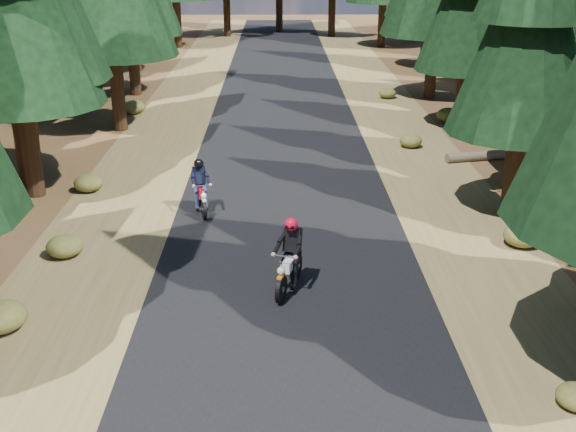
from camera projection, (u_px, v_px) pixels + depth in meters
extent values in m
plane|color=#4C311B|center=(289.00, 289.00, 15.37)|extent=(120.00, 120.00, 0.00)
cube|color=black|center=(286.00, 208.00, 20.03)|extent=(6.00, 100.00, 0.01)
cube|color=brown|center=(120.00, 209.00, 19.97)|extent=(3.20, 100.00, 0.01)
cube|color=brown|center=(451.00, 207.00, 20.10)|extent=(3.20, 100.00, 0.01)
cylinder|color=black|center=(25.00, 105.00, 20.07)|extent=(0.51, 0.51, 5.34)
cylinder|color=black|center=(518.00, 132.00, 18.83)|extent=(0.48, 0.48, 4.52)
cone|color=black|center=(531.00, 21.00, 17.82)|extent=(3.84, 3.84, 5.65)
cylinder|color=black|center=(16.00, 80.00, 20.60)|extent=(0.56, 0.56, 6.43)
cylinder|color=black|center=(564.00, 86.00, 21.34)|extent=(0.53, 0.53, 5.84)
cylinder|color=black|center=(115.00, 56.00, 27.22)|extent=(0.53, 0.53, 5.72)
cylinder|color=black|center=(464.00, 70.00, 27.79)|extent=(0.48, 0.48, 4.51)
cylinder|color=black|center=(46.00, 37.00, 29.81)|extent=(0.55, 0.55, 6.37)
cylinder|color=black|center=(533.00, 35.00, 30.05)|extent=(0.56, 0.56, 6.47)
cylinder|color=black|center=(132.00, 35.00, 33.63)|extent=(0.53, 0.53, 5.64)
cylinder|color=black|center=(434.00, 35.00, 32.84)|extent=(0.53, 0.53, 5.83)
cylinder|color=black|center=(63.00, 31.00, 35.90)|extent=(0.52, 0.52, 5.45)
cylinder|color=black|center=(504.00, 36.00, 37.25)|extent=(0.48, 0.48, 4.61)
cylinder|color=black|center=(135.00, 31.00, 40.08)|extent=(0.48, 0.48, 4.42)
cylinder|color=black|center=(427.00, 16.00, 40.97)|extent=(0.53, 0.53, 5.76)
cylinder|color=black|center=(91.00, 18.00, 44.93)|extent=(0.49, 0.49, 4.75)
cylinder|color=black|center=(491.00, 11.00, 44.49)|extent=(0.53, 0.53, 5.66)
cylinder|color=black|center=(11.00, 24.00, 34.56)|extent=(0.56, 0.56, 6.40)
cylinder|color=black|center=(522.00, 18.00, 38.75)|extent=(0.54, 0.54, 6.00)
cylinder|color=black|center=(383.00, 2.00, 48.93)|extent=(0.54, 0.54, 6.00)
cylinder|color=black|center=(84.00, 7.00, 47.77)|extent=(0.52, 0.52, 5.60)
cylinder|color=black|center=(475.00, 3.00, 48.08)|extent=(0.54, 0.54, 6.00)
cylinder|color=#4C4233|center=(514.00, 153.00, 24.56)|extent=(4.94, 1.47, 0.32)
ellipsoid|color=#474C1E|center=(65.00, 246.00, 16.88)|extent=(0.86, 0.86, 0.52)
ellipsoid|color=#474C1E|center=(576.00, 397.00, 11.43)|extent=(0.65, 0.65, 0.39)
ellipsoid|color=#474C1E|center=(522.00, 235.00, 17.45)|extent=(0.92, 0.92, 0.55)
ellipsoid|color=#474C1E|center=(88.00, 183.00, 21.26)|extent=(0.85, 0.85, 0.51)
ellipsoid|color=#474C1E|center=(134.00, 107.00, 30.76)|extent=(0.95, 0.95, 0.57)
ellipsoid|color=#474C1E|center=(1.00, 317.00, 13.66)|extent=(0.96, 0.96, 0.58)
ellipsoid|color=#474C1E|center=(411.00, 141.00, 25.78)|extent=(0.80, 0.80, 0.48)
ellipsoid|color=#474C1E|center=(449.00, 115.00, 29.32)|extent=(0.98, 0.98, 0.59)
ellipsoid|color=#474C1E|center=(387.00, 93.00, 33.76)|extent=(0.81, 0.81, 0.48)
cube|color=black|center=(289.00, 244.00, 14.93)|extent=(0.40, 0.31, 0.51)
sphere|color=red|center=(289.00, 227.00, 14.80)|extent=(0.36, 0.36, 0.29)
cube|color=black|center=(200.00, 178.00, 19.32)|extent=(0.37, 0.28, 0.48)
sphere|color=black|center=(200.00, 165.00, 19.19)|extent=(0.32, 0.32, 0.27)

